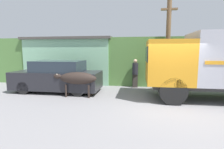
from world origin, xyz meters
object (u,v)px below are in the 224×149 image
Objects in this scene: parked_suv at (58,77)px; cargo_truck at (223,62)px; brown_cow at (77,78)px; utility_pole at (168,43)px; pedestrian_on_hill at (135,72)px.

cargo_truck is at bearing -6.49° from parked_suv.
utility_pole reaches higher than brown_cow.
parked_suv is 0.90× the size of utility_pole.
cargo_truck is at bearing -48.66° from utility_pole.
cargo_truck is 6.65m from brown_cow.
parked_suv is (-1.43, 0.86, -0.08)m from brown_cow.
parked_suv is 4.52m from pedestrian_on_hill.
pedestrian_on_hill is at bearing 152.14° from cargo_truck.
cargo_truck is 1.24× the size of utility_pole.
utility_pole is (-2.01, 2.29, 0.96)m from cargo_truck.
brown_cow is at bearing -34.11° from parked_suv.
utility_pole is at bearing 19.95° from brown_cow.
pedestrian_on_hill is at bearing -179.13° from utility_pole.
brown_cow is at bearing -149.68° from utility_pole.
cargo_truck is 2.98× the size of brown_cow.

